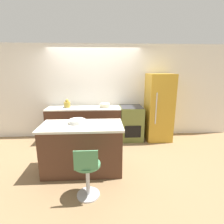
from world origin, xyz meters
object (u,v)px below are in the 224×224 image
at_px(refrigerator, 159,107).
at_px(stool_chair, 87,173).
at_px(oven_range, 131,123).
at_px(mixing_bowl, 105,105).
at_px(kettle, 67,104).

height_order(refrigerator, stool_chair, refrigerator).
relative_size(oven_range, refrigerator, 0.52).
bearing_deg(mixing_bowl, oven_range, 0.82).
xyz_separation_m(oven_range, mixing_bowl, (-0.73, -0.01, 0.52)).
xyz_separation_m(kettle, mixing_bowl, (1.01, 0.00, -0.04)).
bearing_deg(kettle, mixing_bowl, 0.00).
height_order(refrigerator, mixing_bowl, refrigerator).
bearing_deg(oven_range, kettle, -179.66).
distance_m(oven_range, kettle, 1.82).
relative_size(oven_range, stool_chair, 1.10).
bearing_deg(stool_chair, oven_range, 65.64).
bearing_deg(stool_chair, kettle, 107.09).
distance_m(refrigerator, stool_chair, 2.92).
distance_m(oven_range, stool_chair, 2.51).
bearing_deg(mixing_bowl, stool_chair, -97.68).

